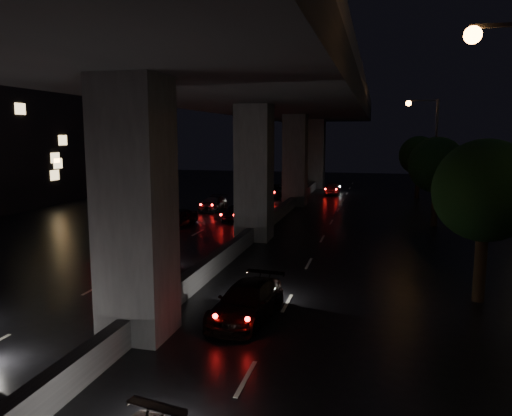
% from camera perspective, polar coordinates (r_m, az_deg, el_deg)
% --- Properties ---
extents(ground, '(120.00, 120.00, 0.00)m').
position_cam_1_polar(ground, '(25.54, -2.92, -5.81)').
color(ground, black).
rests_on(ground, ground).
extents(viaduct, '(12.00, 80.00, 10.50)m').
position_cam_1_polar(viaduct, '(29.66, -0.21, 12.42)').
color(viaduct, '#353538').
rests_on(viaduct, ground).
extents(median_barrier, '(0.45, 70.00, 0.85)m').
position_cam_1_polar(median_barrier, '(30.16, -0.20, -2.77)').
color(median_barrier, '#353538').
rests_on(median_barrier, ground).
extents(tree_b, '(3.80, 3.80, 6.12)m').
position_cam_1_polar(tree_b, '(20.19, 24.72, 1.76)').
color(tree_b, black).
rests_on(tree_b, ground).
extents(tree_c, '(3.80, 3.80, 6.12)m').
position_cam_1_polar(tree_c, '(35.98, 19.96, 4.60)').
color(tree_c, black).
rests_on(tree_c, ground).
extents(tree_d, '(3.80, 3.80, 6.12)m').
position_cam_1_polar(tree_d, '(51.90, 18.10, 5.70)').
color(tree_d, black).
rests_on(tree_d, ground).
extents(streetlight_far, '(2.52, 0.44, 9.00)m').
position_cam_1_polar(streetlight_far, '(41.89, 19.15, 7.11)').
color(streetlight_far, '#2D2D33').
rests_on(streetlight_far, ground).
extents(car_3, '(2.17, 4.40, 1.23)m').
position_cam_1_polar(car_3, '(17.28, -1.07, -10.69)').
color(car_3, black).
rests_on(car_3, ground).
extents(car_4, '(1.24, 3.47, 1.14)m').
position_cam_1_polar(car_4, '(26.93, -15.11, -4.10)').
color(car_4, '#252528').
rests_on(car_4, ground).
extents(car_5, '(1.85, 3.46, 1.08)m').
position_cam_1_polar(car_5, '(23.38, -12.85, -5.98)').
color(car_5, black).
rests_on(car_5, ground).
extents(car_6, '(2.15, 3.78, 1.21)m').
position_cam_1_polar(car_6, '(34.66, -8.98, -1.10)').
color(car_6, black).
rests_on(car_6, ground).
extents(car_7, '(1.64, 3.98, 1.15)m').
position_cam_1_polar(car_7, '(41.74, -4.90, 0.53)').
color(car_7, '#242427').
rests_on(car_7, ground).
extents(car_8, '(1.60, 3.50, 1.16)m').
position_cam_1_polar(car_8, '(36.56, -2.48, -0.55)').
color(car_8, black).
rests_on(car_8, ground).
extents(car_9, '(1.19, 3.29, 1.08)m').
position_cam_1_polar(car_9, '(44.24, 0.50, 0.96)').
color(car_9, '#535048').
rests_on(car_9, ground).
extents(car_10, '(2.73, 5.01, 1.33)m').
position_cam_1_polar(car_10, '(49.72, 1.93, 1.93)').
color(car_10, black).
rests_on(car_10, ground).
extents(car_11, '(2.48, 4.47, 1.18)m').
position_cam_1_polar(car_11, '(55.70, 0.30, 2.55)').
color(car_11, black).
rests_on(car_11, ground).
extents(car_12, '(1.81, 3.96, 1.31)m').
position_cam_1_polar(car_12, '(53.01, 8.73, 2.23)').
color(car_12, '#4D4F53').
rests_on(car_12, ground).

